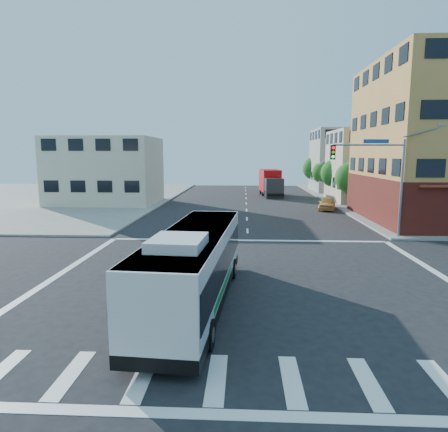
{
  "coord_description": "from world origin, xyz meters",
  "views": [
    {
      "loc": [
        -0.31,
        -17.87,
        5.93
      ],
      "look_at": [
        -1.4,
        4.05,
        2.55
      ],
      "focal_mm": 32.0,
      "sensor_mm": 36.0,
      "label": 1
    }
  ],
  "objects": [
    {
      "name": "street_tree_b",
      "position": [
        11.9,
        35.92,
        3.75
      ],
      "size": [
        3.8,
        3.8,
        5.79
      ],
      "color": "#382314",
      "rests_on": "ground"
    },
    {
      "name": "street_tree_a",
      "position": [
        11.9,
        27.92,
        3.59
      ],
      "size": [
        3.6,
        3.6,
        5.53
      ],
      "color": "#382314",
      "rests_on": "ground"
    },
    {
      "name": "signal_mast_ne",
      "position": [
        9.08,
        10.62,
        4.98
      ],
      "size": [
        7.91,
        1.13,
        8.07
      ],
      "color": "slate",
      "rests_on": "ground"
    },
    {
      "name": "ground",
      "position": [
        0.0,
        0.0,
        0.0
      ],
      "size": [
        120.0,
        120.0,
        0.0
      ],
      "primitive_type": "plane",
      "color": "black",
      "rests_on": "ground"
    },
    {
      "name": "building_east_far",
      "position": [
        16.98,
        47.98,
        5.01
      ],
      "size": [
        12.06,
        10.06,
        10.0
      ],
      "color": "#999A95",
      "rests_on": "ground"
    },
    {
      "name": "building_east_near",
      "position": [
        16.98,
        33.98,
        4.51
      ],
      "size": [
        12.06,
        10.06,
        9.0
      ],
      "color": "#C5B397",
      "rests_on": "ground"
    },
    {
      "name": "box_truck",
      "position": [
        3.58,
        40.2,
        1.83
      ],
      "size": [
        3.12,
        8.56,
        3.78
      ],
      "rotation": [
        0.0,
        0.0,
        0.08
      ],
      "color": "#242429",
      "rests_on": "ground"
    },
    {
      "name": "building_west",
      "position": [
        -17.02,
        29.98,
        4.01
      ],
      "size": [
        12.06,
        10.06,
        8.0
      ],
      "color": "beige",
      "rests_on": "ground"
    },
    {
      "name": "transit_bus",
      "position": [
        -2.2,
        -2.77,
        1.63
      ],
      "size": [
        3.21,
        11.4,
        3.33
      ],
      "rotation": [
        0.0,
        0.0,
        -0.07
      ],
      "color": "black",
      "rests_on": "ground"
    },
    {
      "name": "street_tree_d",
      "position": [
        11.9,
        51.92,
        3.88
      ],
      "size": [
        4.0,
        4.0,
        6.03
      ],
      "color": "#382314",
      "rests_on": "ground"
    },
    {
      "name": "street_tree_c",
      "position": [
        11.9,
        43.92,
        3.46
      ],
      "size": [
        3.4,
        3.4,
        5.29
      ],
      "color": "#382314",
      "rests_on": "ground"
    },
    {
      "name": "parked_car",
      "position": [
        8.75,
        25.74,
        0.72
      ],
      "size": [
        2.65,
        4.49,
        1.43
      ],
      "primitive_type": "imported",
      "rotation": [
        0.0,
        0.0,
        -0.24
      ],
      "color": "gold",
      "rests_on": "ground"
    }
  ]
}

